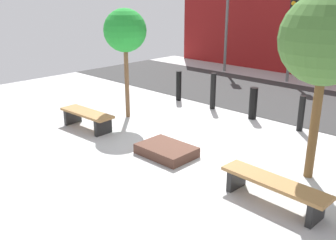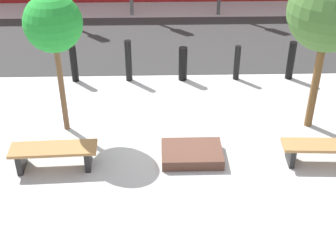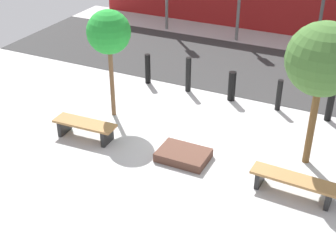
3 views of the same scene
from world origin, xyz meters
TOP-DOWN VIEW (x-y plane):
  - ground_plane at (0.00, 0.00)m, footprint 18.00×18.00m
  - road_strip at (0.00, 4.90)m, footprint 18.00×4.38m
  - bench_left at (-2.60, -1.12)m, footprint 1.62×0.55m
  - bench_right at (2.60, -1.12)m, footprint 1.83×0.52m
  - planter_bed at (0.00, -0.92)m, footprint 1.17×0.83m
  - tree_behind_left_bench at (-2.60, 0.22)m, footprint 1.12×1.12m
  - tree_behind_right_bench at (2.60, 0.22)m, footprint 1.57×1.57m
  - bollard_far_left at (-2.72, 2.46)m, footprint 0.17×0.17m
  - bollard_left at (-1.36, 2.46)m, footprint 0.16×0.16m
  - bollard_center at (0.00, 2.46)m, footprint 0.21×0.21m
  - bollard_right at (1.36, 2.46)m, footprint 0.15×0.15m
  - bollard_far_right at (2.72, 2.46)m, footprint 0.18×0.18m

SIDE VIEW (x-z plane):
  - ground_plane at x=0.00m, z-range 0.00..0.00m
  - road_strip at x=0.00m, z-range 0.00..0.01m
  - planter_bed at x=0.00m, z-range 0.00..0.21m
  - bench_right at x=2.60m, z-range 0.10..0.52m
  - bench_left at x=-2.60m, z-range 0.09..0.54m
  - bollard_center at x=0.00m, z-range 0.00..0.87m
  - bollard_right at x=1.36m, z-range 0.00..0.90m
  - bollard_far_left at x=-2.72m, z-range 0.00..0.94m
  - bollard_far_right at x=2.72m, z-range 0.00..0.99m
  - bollard_left at x=-1.36m, z-range 0.00..1.07m
  - tree_behind_left_bench at x=-2.60m, z-range 0.87..3.78m
  - tree_behind_right_bench at x=2.60m, z-range 0.86..4.18m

